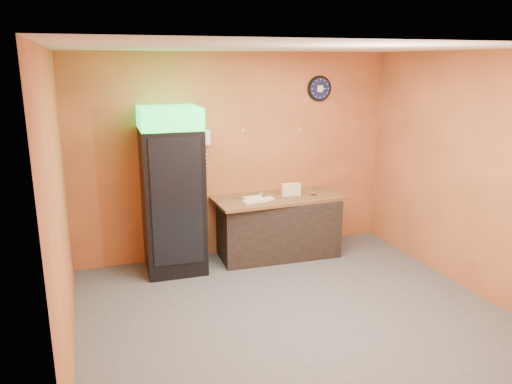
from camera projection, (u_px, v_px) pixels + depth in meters
name	position (u px, v px, depth m)	size (l,w,h in m)	color
floor	(292.00, 313.00, 5.46)	(4.50, 4.50, 0.00)	#47474C
back_wall	(236.00, 156.00, 6.93)	(4.50, 0.02, 2.80)	#D56E3C
left_wall	(59.00, 211.00, 4.38)	(0.02, 4.00, 2.80)	#D56E3C
right_wall	(471.00, 174.00, 5.83)	(0.02, 4.00, 2.80)	#D56E3C
ceiling	(297.00, 48.00, 4.75)	(4.50, 4.00, 0.02)	white
beverage_cooler	(173.00, 194.00, 6.34)	(0.77, 0.79, 2.13)	black
prep_counter	(278.00, 227.00, 7.01)	(1.63, 0.73, 0.82)	black
wall_clock	(319.00, 88.00, 7.07)	(0.36, 0.06, 0.36)	black
wall_phone	(206.00, 138.00, 6.67)	(0.11, 0.10, 0.20)	white
butcher_paper	(278.00, 198.00, 6.90)	(1.78, 0.75, 0.04)	brown
sub_roll_stack	(291.00, 190.00, 6.94)	(0.27, 0.11, 0.17)	beige
wrapped_sandwich_left	(253.00, 201.00, 6.62)	(0.28, 0.11, 0.04)	silver
wrapped_sandwich_mid	(265.00, 200.00, 6.69)	(0.25, 0.10, 0.04)	silver
wrapped_sandwich_right	(253.00, 198.00, 6.77)	(0.25, 0.10, 0.04)	silver
kitchen_tool	(261.00, 195.00, 6.84)	(0.07, 0.07, 0.07)	silver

